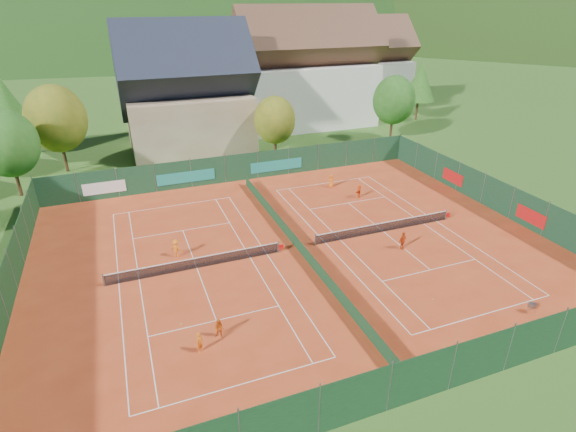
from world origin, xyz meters
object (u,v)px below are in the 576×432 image
Objects in this scene: hotel_block_a at (306,76)px; player_right_near at (403,241)px; hotel_block_b at (361,69)px; player_right_far_a at (331,181)px; player_left_near at (200,342)px; player_left_mid at (219,329)px; chalet at (187,97)px; ball_hopper at (532,305)px; player_left_far at (176,248)px; player_right_far_b at (359,191)px.

player_right_near is (-8.18, -38.98, -6.64)m from hotel_block_a.
hotel_block_b is 12.22× the size of player_right_far_a.
player_left_near is 1.51m from player_left_mid.
chalet is 45.38m from ball_hopper.
ball_hopper is at bearing 176.16° from player_left_far.
chalet is at bearing -157.01° from hotel_block_b.
player_right_near is at bearing -101.85° from hotel_block_a.
hotel_block_a is 27.32m from player_right_far_a.
player_right_far_a is (11.22, -19.33, -5.92)m from chalet.
ball_hopper is 0.54× the size of player_right_near.
hotel_block_b reaches higher than ball_hopper.
hotel_block_a reaches higher than hotel_block_b.
player_right_near is at bearing 38.89° from player_right_far_b.
player_left_far is 1.04× the size of player_right_far_a.
chalet reaches higher than player_right_near.
player_left_mid is 24.78m from player_right_far_a.
player_right_far_b reaches higher than player_left_near.
chalet reaches higher than player_left_mid.
player_left_far is at bearing -126.65° from hotel_block_a.
hotel_block_b is (14.00, 8.00, -0.76)m from hotel_block_a.
hotel_block_a is at bearing 20.14° from player_left_near.
player_right_near is at bearing -164.00° from player_left_far.
player_right_far_b is at bearing -119.04° from hotel_block_b.
player_right_near is 13.66m from player_right_far_a.
player_right_far_b reaches higher than player_left_mid.
player_right_far_b is (12.58, -22.77, -5.94)m from chalet.
hotel_block_a is 27.00× the size of ball_hopper.
player_right_far_a is (16.36, 18.62, 0.08)m from player_left_mid.
hotel_block_a is 16.60× the size of player_left_near.
hotel_block_a reaches higher than player_right_far_a.
ball_hopper is 20.06m from player_right_far_b.
player_left_far is (-19.94, 15.05, 0.18)m from ball_hopper.
chalet is 26.69m from player_right_far_b.
player_left_mid is 23.33m from player_right_far_b.
player_right_far_a is (-21.78, -33.33, -5.91)m from hotel_block_b.
hotel_block_b is at bearing 22.99° from chalet.
player_left_near is 0.92× the size of player_right_far_a.
player_right_near reaches higher than ball_hopper.
player_right_near is 1.08× the size of player_right_far_b.
player_left_far is 0.99× the size of player_right_near.
player_right_far_a reaches higher than player_right_far_b.
hotel_block_b is at bearing 71.35° from ball_hopper.
player_right_near is 10.36m from player_right_far_b.
hotel_block_b is 11.79× the size of player_left_far.
player_left_far is 17.72m from player_right_near.
chalet is at bearing 40.34° from player_left_near.
ball_hopper is at bearing -108.65° from hotel_block_b.
player_left_near is (-20.27, 4.07, 0.10)m from ball_hopper.
hotel_block_a is 51.89m from player_left_near.
ball_hopper is at bearing -72.09° from chalet.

